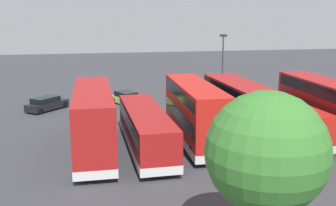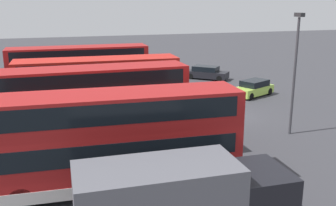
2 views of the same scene
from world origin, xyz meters
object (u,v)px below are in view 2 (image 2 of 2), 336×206
object	(u,v)px
bus_double_decker_sixth	(79,71)
car_small_green	(207,73)
car_hatchback_silver	(253,88)
bus_double_decker_third	(93,101)
bus_single_deck_fifth	(81,89)
box_truck_blue	(181,203)
bus_single_deck_second	(115,131)
lamp_post_tall	(295,65)
bus_double_decker_near_end	(118,138)
bus_double_decker_fourth	(98,88)

from	to	relation	value
bus_double_decker_sixth	car_small_green	size ratio (longest dim) A/B	2.66
car_hatchback_silver	bus_double_decker_third	bearing A→B (deg)	115.46
bus_single_deck_fifth	car_small_green	xyz separation A→B (m)	(8.13, -14.31, -0.92)
bus_double_decker_sixth	car_hatchback_silver	bearing A→B (deg)	-104.74
box_truck_blue	car_hatchback_silver	distance (m)	23.64
box_truck_blue	bus_double_decker_third	bearing A→B (deg)	7.31
bus_single_deck_second	bus_double_decker_sixth	world-z (taller)	bus_double_decker_sixth
car_hatchback_silver	lamp_post_tall	size ratio (longest dim) A/B	0.58
bus_double_decker_near_end	bus_single_deck_fifth	bearing A→B (deg)	1.60
bus_single_deck_second	bus_double_decker_fourth	size ratio (longest dim) A/B	0.98
lamp_post_tall	box_truck_blue	bearing A→B (deg)	130.79
box_truck_blue	lamp_post_tall	size ratio (longest dim) A/B	0.98
bus_single_deck_second	box_truck_blue	xyz separation A→B (m)	(-8.43, -0.82, 0.08)
box_truck_blue	car_hatchback_silver	size ratio (longest dim) A/B	1.70
car_hatchback_silver	bus_single_deck_fifth	bearing A→B (deg)	88.90
bus_double_decker_sixth	car_hatchback_silver	world-z (taller)	bus_double_decker_sixth
bus_double_decker_third	bus_single_deck_fifth	distance (m)	7.58
bus_double_decker_third	car_hatchback_silver	world-z (taller)	bus_double_decker_third
bus_double_decker_third	car_small_green	bearing A→B (deg)	-42.14
lamp_post_tall	bus_single_deck_fifth	bearing A→B (deg)	50.28
bus_double_decker_third	bus_double_decker_sixth	world-z (taller)	same
bus_double_decker_fourth	bus_single_deck_fifth	distance (m)	4.15
car_hatchback_silver	car_small_green	bearing A→B (deg)	6.97
bus_single_deck_fifth	car_hatchback_silver	bearing A→B (deg)	-91.10
bus_single_deck_second	box_truck_blue	size ratio (longest dim) A/B	1.47
bus_single_deck_second	bus_single_deck_fifth	size ratio (longest dim) A/B	0.93
bus_double_decker_third	bus_double_decker_fourth	xyz separation A→B (m)	(3.58, -0.80, -0.00)
bus_single_deck_second	bus_single_deck_fifth	xyz separation A→B (m)	(11.14, 0.86, 0.00)
lamp_post_tall	bus_single_deck_second	bearing A→B (deg)	94.09
bus_single_deck_fifth	box_truck_blue	xyz separation A→B (m)	(-19.57, -1.68, 0.08)
bus_single_deck_second	lamp_post_tall	bearing A→B (deg)	-85.91
bus_double_decker_fourth	bus_single_deck_fifth	xyz separation A→B (m)	(3.95, 0.94, -0.83)
bus_double_decker_sixth	box_truck_blue	distance (m)	23.29
bus_double_decker_sixth	bus_double_decker_third	bearing A→B (deg)	179.29
bus_double_decker_sixth	car_small_green	bearing A→B (deg)	-72.37
box_truck_blue	car_hatchback_silver	bearing A→B (deg)	-35.32
bus_single_deck_fifth	bus_double_decker_sixth	distance (m)	3.77
car_hatchback_silver	bus_double_decker_near_end	bearing A→B (deg)	133.61
bus_single_deck_second	bus_double_decker_third	bearing A→B (deg)	11.29
car_small_green	bus_double_decker_sixth	bearing A→B (deg)	107.63
box_truck_blue	bus_single_deck_fifth	bearing A→B (deg)	4.92
bus_single_deck_second	bus_single_deck_fifth	bearing A→B (deg)	4.42
bus_double_decker_third	bus_double_decker_fourth	world-z (taller)	same
bus_double_decker_sixth	car_hatchback_silver	distance (m)	15.67
bus_single_deck_second	bus_double_decker_fourth	world-z (taller)	bus_double_decker_fourth
box_truck_blue	car_small_green	distance (m)	30.45
bus_double_decker_fourth	box_truck_blue	bearing A→B (deg)	-177.26
bus_double_decker_near_end	bus_double_decker_fourth	xyz separation A→B (m)	(10.57, -0.53, 0.00)
bus_double_decker_fourth	car_small_green	size ratio (longest dim) A/B	2.50
bus_double_decker_fourth	lamp_post_tall	bearing A→B (deg)	-119.00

